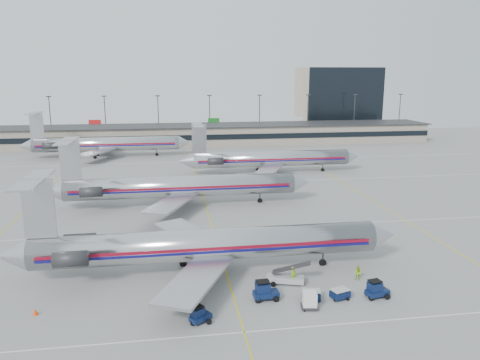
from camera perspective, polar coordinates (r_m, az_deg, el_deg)
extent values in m
plane|color=gray|center=(59.17, -2.35, -9.22)|extent=(260.00, 260.00, 0.00)
cube|color=silver|center=(68.50, -3.32, -6.13)|extent=(160.00, 0.15, 0.02)
cube|color=gray|center=(153.88, -6.56, 5.46)|extent=(160.00, 16.00, 6.00)
cube|color=black|center=(145.83, -6.43, 5.15)|extent=(160.00, 0.20, 1.60)
cube|color=#2D2D30|center=(153.53, -6.59, 6.61)|extent=(162.00, 17.00, 0.30)
cylinder|color=#38383D|center=(171.68, -22.10, 6.87)|extent=(0.30, 0.30, 15.00)
cube|color=#2D2D30|center=(171.20, -22.31, 9.40)|extent=(1.60, 0.40, 0.35)
cylinder|color=#38383D|center=(168.51, -16.09, 7.21)|extent=(0.30, 0.30, 15.00)
cube|color=#2D2D30|center=(168.03, -16.25, 9.79)|extent=(1.60, 0.40, 0.35)
cylinder|color=#38383D|center=(167.24, -9.92, 7.48)|extent=(0.30, 0.30, 15.00)
cube|color=#2D2D30|center=(166.75, -10.02, 10.08)|extent=(1.60, 0.40, 0.35)
cylinder|color=#38383D|center=(167.89, -3.71, 7.66)|extent=(0.30, 0.30, 15.00)
cube|color=#2D2D30|center=(167.40, -3.75, 10.25)|extent=(1.60, 0.40, 0.35)
cylinder|color=#38383D|center=(170.45, 2.38, 7.75)|extent=(0.30, 0.30, 15.00)
cube|color=#2D2D30|center=(169.97, 2.40, 10.30)|extent=(1.60, 0.40, 0.35)
cylinder|color=#38383D|center=(174.84, 8.23, 7.75)|extent=(0.30, 0.30, 15.00)
cube|color=#2D2D30|center=(174.37, 8.31, 10.24)|extent=(1.60, 0.40, 0.35)
cylinder|color=#38383D|center=(180.92, 13.74, 7.68)|extent=(0.30, 0.30, 15.00)
cube|color=#2D2D30|center=(180.47, 13.87, 10.09)|extent=(1.60, 0.40, 0.35)
cylinder|color=#38383D|center=(188.53, 18.85, 7.56)|extent=(0.30, 0.30, 15.00)
cube|color=#2D2D30|center=(188.10, 19.01, 9.86)|extent=(1.60, 0.40, 0.35)
cube|color=tan|center=(195.09, 11.74, 9.59)|extent=(30.00, 20.00, 25.00)
cylinder|color=silver|center=(53.31, -3.81, -7.87)|extent=(38.51, 3.56, 3.56)
cone|color=silver|center=(58.73, 16.97, -6.45)|extent=(3.08, 3.56, 3.56)
cone|color=#B4B4B9|center=(55.73, -26.08, -8.26)|extent=(3.47, 3.56, 3.56)
cube|color=maroon|center=(51.59, -3.63, -8.41)|extent=(36.58, 0.05, 0.34)
cube|color=#100D60|center=(51.73, -3.62, -8.81)|extent=(36.58, 0.05, 0.27)
cube|color=#B4B4B9|center=(59.85, -6.23, -6.57)|extent=(8.95, 13.05, 0.31)
cube|color=#B4B4B9|center=(47.34, -5.41, -11.90)|extent=(8.95, 13.05, 0.31)
cube|color=#B4B4B9|center=(53.35, -23.34, -3.19)|extent=(3.27, 0.24, 6.55)
cube|color=#B4B4B9|center=(52.72, -23.93, 0.03)|extent=(2.31, 10.11, 0.17)
cylinder|color=#2D2D30|center=(56.56, -18.92, -7.02)|extent=(3.47, 1.64, 1.64)
cylinder|color=#2D2D30|center=(51.50, -19.95, -9.05)|extent=(3.47, 1.64, 1.64)
cylinder|color=#2D2D30|center=(56.92, 10.06, -9.46)|extent=(0.19, 0.19, 1.59)
cylinder|color=#2D2D30|center=(52.00, -6.77, -11.55)|extent=(0.19, 0.19, 1.59)
cylinder|color=#2D2D30|center=(56.25, -6.96, -9.63)|extent=(0.19, 0.19, 1.59)
cylinder|color=black|center=(57.09, 10.04, -9.89)|extent=(0.87, 0.29, 0.87)
cylinder|color=silver|center=(80.69, -7.09, -0.79)|extent=(38.97, 3.60, 3.60)
cone|color=silver|center=(83.94, 7.42, -0.28)|extent=(3.12, 3.60, 3.60)
cone|color=#B4B4B9|center=(82.89, -21.92, -1.27)|extent=(3.51, 3.60, 3.60)
cube|color=maroon|center=(78.90, -7.04, -0.99)|extent=(37.02, 0.05, 0.34)
cube|color=#100D60|center=(78.99, -7.04, -1.27)|extent=(37.02, 0.05, 0.27)
cube|color=#B4B4B9|center=(87.53, -8.50, -0.43)|extent=(9.06, 13.21, 0.31)
cube|color=#B4B4B9|center=(74.30, -8.39, -2.78)|extent=(9.06, 13.21, 0.31)
cube|color=#B4B4B9|center=(81.20, -20.01, 2.31)|extent=(3.31, 0.24, 6.63)
cube|color=#B4B4B9|center=(80.80, -20.38, 4.47)|extent=(2.34, 10.23, 0.18)
cylinder|color=#2D2D30|center=(84.23, -17.14, -0.49)|extent=(3.51, 1.66, 1.66)
cylinder|color=#2D2D30|center=(78.88, -17.69, -1.40)|extent=(3.51, 1.66, 1.66)
cylinder|color=#2D2D30|center=(82.83, 2.44, -2.21)|extent=(0.19, 0.19, 1.61)
cylinder|color=#2D2D30|center=(79.05, -9.10, -3.09)|extent=(0.19, 0.19, 1.61)
cylinder|color=#2D2D30|center=(83.57, -9.10, -2.23)|extent=(0.19, 0.19, 1.61)
cylinder|color=black|center=(82.95, 2.44, -2.52)|extent=(0.88, 0.29, 0.88)
cylinder|color=silver|center=(107.61, 3.89, 2.60)|extent=(35.93, 3.50, 3.50)
cone|color=silver|center=(113.47, 13.54, 2.80)|extent=(3.03, 3.50, 3.50)
cone|color=#B4B4B9|center=(105.09, -6.64, 2.30)|extent=(3.40, 3.50, 3.50)
cube|color=maroon|center=(105.90, 4.10, 2.51)|extent=(34.14, 0.05, 0.33)
cube|color=#100D60|center=(105.97, 4.09, 2.31)|extent=(34.14, 0.05, 0.26)
cube|color=#B4B4B9|center=(113.77, 2.22, 2.68)|extent=(8.79, 12.82, 0.30)
cube|color=#B4B4B9|center=(101.03, 3.65, 1.40)|extent=(8.79, 12.82, 0.30)
cube|color=#B4B4B9|center=(104.48, -5.00, 5.03)|extent=(3.22, 0.24, 6.43)
cube|color=#B4B4B9|center=(104.10, -5.19, 6.68)|extent=(2.27, 9.93, 0.17)
cylinder|color=#2D2D30|center=(108.11, -3.30, 2.81)|extent=(3.40, 1.61, 1.61)
cylinder|color=#2D2D30|center=(102.83, -3.00, 2.30)|extent=(3.40, 1.61, 1.61)
cylinder|color=#2D2D30|center=(111.40, 10.05, 1.45)|extent=(0.19, 0.19, 1.56)
cylinder|color=#2D2D30|center=(105.32, 2.63, 0.99)|extent=(0.19, 0.19, 1.56)
cylinder|color=#2D2D30|center=(109.68, 2.16, 1.47)|extent=(0.19, 0.19, 1.56)
cylinder|color=black|center=(111.49, 10.04, 1.23)|extent=(0.85, 0.28, 0.85)
cylinder|color=silver|center=(133.71, -15.89, 4.23)|extent=(38.90, 3.79, 3.79)
cone|color=silver|center=(132.77, -6.80, 4.57)|extent=(3.28, 3.79, 3.79)
cone|color=#B4B4B9|center=(137.96, -24.71, 3.80)|extent=(3.69, 3.79, 3.79)
cube|color=maroon|center=(131.82, -15.99, 4.18)|extent=(36.96, 0.05, 0.36)
cube|color=#100D60|center=(131.87, -15.98, 4.00)|extent=(36.96, 0.05, 0.29)
cube|color=#B4B4B9|center=(141.15, -16.35, 4.21)|extent=(9.52, 13.88, 0.33)
cube|color=#B4B4B9|center=(127.11, -17.15, 3.27)|extent=(9.52, 13.88, 0.33)
cube|color=#B4B4B9|center=(136.45, -23.55, 6.11)|extent=(3.48, 0.26, 6.96)
cube|color=#B4B4B9|center=(136.25, -23.79, 7.46)|extent=(2.46, 10.75, 0.18)
cylinder|color=#2D2D30|center=(138.99, -21.64, 4.26)|extent=(3.69, 1.74, 1.74)
cylinder|color=#2D2D30|center=(133.36, -22.17, 3.89)|extent=(3.69, 1.74, 1.74)
cylinder|color=#2D2D30|center=(133.14, -10.12, 3.29)|extent=(0.20, 0.20, 1.69)
cylinder|color=#2D2D30|center=(132.13, -17.26, 2.85)|extent=(0.20, 0.20, 1.69)
cylinder|color=#2D2D30|center=(136.93, -16.97, 3.19)|extent=(0.20, 0.20, 1.69)
cylinder|color=black|center=(133.22, -10.11, 3.09)|extent=(0.92, 0.31, 0.92)
cube|color=#0B183D|center=(44.46, -4.82, -16.36)|extent=(2.22, 1.96, 0.46)
cube|color=#0B183D|center=(44.19, -5.20, -15.76)|extent=(1.42, 1.37, 0.82)
cube|color=black|center=(43.93, -5.22, -15.13)|extent=(1.35, 1.31, 0.07)
cylinder|color=black|center=(45.03, -3.89, -16.30)|extent=(0.51, 0.16, 0.51)
cylinder|color=black|center=(44.23, -3.79, -16.87)|extent=(0.51, 0.16, 0.51)
cylinder|color=black|center=(44.95, -5.82, -16.40)|extent=(0.51, 0.16, 0.51)
cylinder|color=black|center=(44.15, -5.76, -16.97)|extent=(0.51, 0.16, 0.51)
cube|color=#0B183D|center=(48.23, 3.18, -13.71)|extent=(2.60, 1.41, 0.57)
cube|color=#0B183D|center=(47.86, 2.78, -13.00)|extent=(1.44, 1.23, 1.03)
cube|color=black|center=(47.57, 2.79, -12.26)|extent=(1.38, 1.17, 0.09)
cylinder|color=black|center=(49.05, 4.12, -13.65)|extent=(0.64, 0.21, 0.64)
cylinder|color=black|center=(48.05, 4.43, -14.25)|extent=(0.64, 0.21, 0.64)
cylinder|color=black|center=(48.71, 1.95, -13.83)|extent=(0.64, 0.21, 0.64)
cylinder|color=black|center=(47.70, 2.21, -14.43)|extent=(0.64, 0.21, 0.64)
cube|color=#0B183D|center=(50.54, 16.39, -13.01)|extent=(2.51, 1.61, 0.53)
cube|color=#0B183D|center=(50.15, 16.10, -12.40)|extent=(1.46, 1.29, 0.95)
cube|color=black|center=(49.89, 16.14, -11.74)|extent=(1.39, 1.23, 0.08)
cylinder|color=black|center=(51.44, 16.99, -12.94)|extent=(0.59, 0.19, 0.59)
cylinder|color=black|center=(50.59, 17.52, -13.42)|extent=(0.59, 0.19, 0.59)
cylinder|color=black|center=(50.76, 15.22, -13.18)|extent=(0.59, 0.19, 0.59)
cylinder|color=black|center=(49.90, 15.72, -13.68)|extent=(0.59, 0.19, 0.59)
cube|color=#0B183D|center=(48.74, 8.69, -13.70)|extent=(2.04, 1.62, 0.66)
cube|color=#A7A7A7|center=(48.53, 8.70, -13.19)|extent=(2.04, 1.62, 0.06)
cylinder|color=black|center=(49.52, 9.24, -13.72)|extent=(0.34, 0.13, 0.34)
cylinder|color=black|center=(48.64, 9.63, -14.25)|extent=(0.34, 0.13, 0.34)
cylinder|color=black|center=(49.16, 7.73, -13.88)|extent=(0.34, 0.13, 0.34)
cylinder|color=black|center=(48.27, 8.09, -14.41)|extent=(0.34, 0.13, 0.34)
cube|color=#0B183D|center=(49.45, 12.09, -13.44)|extent=(2.08, 1.72, 0.66)
cube|color=#A7A7A7|center=(49.25, 12.11, -12.94)|extent=(2.08, 1.72, 0.06)
cylinder|color=black|center=(50.26, 12.58, -13.46)|extent=(0.34, 0.13, 0.34)
cylinder|color=black|center=(49.40, 13.03, -13.96)|extent=(0.34, 0.13, 0.34)
cylinder|color=black|center=(49.82, 11.12, -13.63)|extent=(0.34, 0.13, 0.34)
cylinder|color=black|center=(48.96, 11.54, -14.15)|extent=(0.34, 0.13, 0.34)
cube|color=#2D2D30|center=(47.24, 8.45, -15.00)|extent=(1.77, 1.55, 0.26)
cube|color=silver|center=(46.88, 8.48, -14.14)|extent=(1.49, 1.42, 1.32)
cylinder|color=black|center=(47.91, 8.98, -14.75)|extent=(0.21, 0.11, 0.21)
cylinder|color=black|center=(47.02, 9.38, -15.32)|extent=(0.21, 0.11, 0.21)
cylinder|color=black|center=(47.57, 7.52, -14.91)|extent=(0.21, 0.11, 0.21)
cylinder|color=black|center=(46.68, 7.89, -15.49)|extent=(0.21, 0.11, 0.21)
cube|color=#A7A7A7|center=(51.90, 5.52, -11.92)|extent=(4.29, 2.60, 0.56)
cube|color=#2D2D30|center=(51.54, 6.28, -10.55)|extent=(4.21, 2.18, 1.45)
cylinder|color=black|center=(52.89, 6.91, -11.73)|extent=(0.56, 0.18, 0.56)
cylinder|color=black|center=(51.81, 7.28, -12.28)|extent=(0.56, 0.18, 0.56)
cylinder|color=black|center=(52.22, 3.76, -12.00)|extent=(0.56, 0.18, 0.56)
cylinder|color=black|center=(51.13, 4.06, -12.56)|extent=(0.56, 0.18, 0.56)
imported|color=#85CF13|center=(51.60, 6.52, -11.50)|extent=(0.85, 0.84, 1.98)
imported|color=#95D714|center=(53.87, 14.23, -10.96)|extent=(0.97, 0.88, 1.62)
cone|color=#FE3D08|center=(51.28, 16.74, -12.96)|extent=(0.56, 0.56, 0.66)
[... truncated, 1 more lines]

